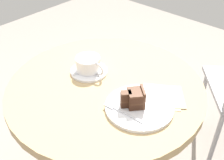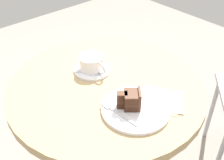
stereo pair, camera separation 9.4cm
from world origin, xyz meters
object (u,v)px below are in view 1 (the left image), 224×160
Objects in this scene: cake_plate at (139,107)px; napkin at (163,96)px; saucer at (89,71)px; cake_slice at (134,98)px; teaspoon at (81,74)px; coffee_cup at (88,64)px; fork at (119,110)px.

napkin is (0.03, 0.11, -0.00)m from cake_plate.
cake_plate reaches higher than saucer.
napkin is (0.31, 0.07, -0.00)m from saucer.
cake_slice is 0.43× the size of napkin.
napkin is at bearing 167.24° from teaspoon.
coffee_cup is 0.56× the size of cake_plate.
teaspoon is at bearing 179.13° from cake_slice.
fork is at bearing 134.11° from teaspoon.
coffee_cup is (-0.00, 0.00, 0.03)m from saucer.
cake_plate is at bearing 32.51° from cake_slice.
fork is 0.18m from napkin.
cake_slice is at bearing -9.99° from saucer.
coffee_cup is 1.32× the size of teaspoon.
coffee_cup is at bearing 172.38° from cake_plate.
cake_slice is 0.06m from fork.
cake_slice is (0.27, -0.05, 0.04)m from saucer.
teaspoon is (-0.00, -0.04, 0.01)m from saucer.
saucer is at bearing 172.42° from cake_plate.
coffee_cup is 0.05m from teaspoon.
coffee_cup is at bearing -26.22° from fork.
saucer reaches higher than napkin.
fork reaches higher than cake_plate.
saucer is 1.49× the size of teaspoon.
fork is at bearing -22.47° from saucer.
cake_plate is (0.28, -0.04, -0.03)m from coffee_cup.
cake_plate is at bearing -7.58° from saucer.
fork is at bearing -117.23° from cake_plate.
teaspoon is 0.64× the size of fork.
cake_slice is (-0.01, -0.01, 0.04)m from cake_plate.
fork is at bearing -108.49° from cake_slice.
cake_slice is at bearing -10.02° from coffee_cup.
teaspoon is 0.26m from fork.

